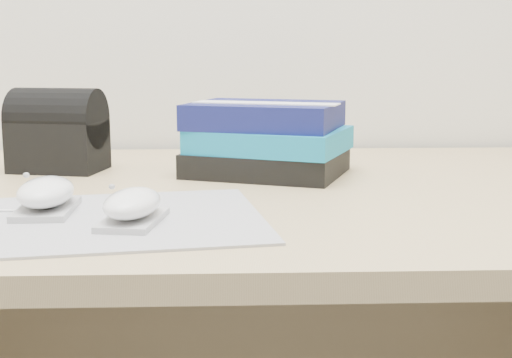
{
  "coord_description": "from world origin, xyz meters",
  "views": [
    {
      "loc": [
        -0.09,
        0.58,
        0.92
      ],
      "look_at": [
        -0.05,
        1.42,
        0.77
      ],
      "focal_mm": 50.0,
      "sensor_mm": 36.0,
      "label": 1
    }
  ],
  "objects_px": {
    "mouse_front": "(132,206)",
    "pouch": "(58,131)",
    "book_stack": "(267,139)",
    "desk": "(285,324)",
    "mouse_rear": "(46,195)"
  },
  "relations": [
    {
      "from": "mouse_rear",
      "to": "pouch",
      "type": "relative_size",
      "value": 0.74
    },
    {
      "from": "book_stack",
      "to": "pouch",
      "type": "distance_m",
      "value": 0.34
    },
    {
      "from": "mouse_front",
      "to": "book_stack",
      "type": "height_order",
      "value": "book_stack"
    },
    {
      "from": "mouse_front",
      "to": "pouch",
      "type": "xyz_separation_m",
      "value": [
        -0.17,
        0.38,
        0.04
      ]
    },
    {
      "from": "book_stack",
      "to": "pouch",
      "type": "height_order",
      "value": "pouch"
    },
    {
      "from": "desk",
      "to": "mouse_rear",
      "type": "distance_m",
      "value": 0.46
    },
    {
      "from": "mouse_front",
      "to": "mouse_rear",
      "type": "bearing_deg",
      "value": 151.79
    },
    {
      "from": "mouse_front",
      "to": "pouch",
      "type": "relative_size",
      "value": 0.73
    },
    {
      "from": "mouse_front",
      "to": "pouch",
      "type": "distance_m",
      "value": 0.41
    },
    {
      "from": "mouse_rear",
      "to": "pouch",
      "type": "xyz_separation_m",
      "value": [
        -0.06,
        0.32,
        0.04
      ]
    },
    {
      "from": "desk",
      "to": "book_stack",
      "type": "bearing_deg",
      "value": 121.05
    },
    {
      "from": "desk",
      "to": "pouch",
      "type": "distance_m",
      "value": 0.48
    },
    {
      "from": "mouse_front",
      "to": "desk",
      "type": "bearing_deg",
      "value": 55.57
    },
    {
      "from": "desk",
      "to": "book_stack",
      "type": "xyz_separation_m",
      "value": [
        -0.03,
        0.04,
        0.29
      ]
    },
    {
      "from": "mouse_rear",
      "to": "book_stack",
      "type": "bearing_deg",
      "value": 44.12
    }
  ]
}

